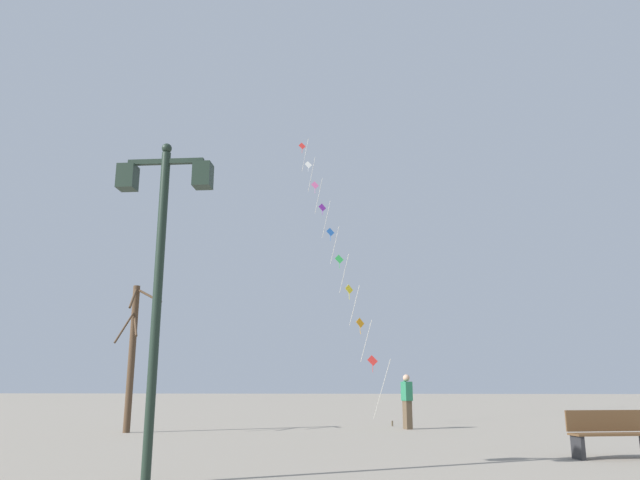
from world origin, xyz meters
name	(u,v)px	position (x,y,z in m)	size (l,w,h in m)	color
ground_plane	(340,425)	(0.00, 20.00, 0.00)	(160.00, 160.00, 0.00)	gray
twin_lantern_lamp_post	(161,240)	(-2.16, 6.46, 3.57)	(1.51, 0.28, 5.16)	#1E2D23
kite_train	(335,245)	(-0.39, 24.30, 7.58)	(4.48, 9.74, 14.63)	brown
kite_flyer	(407,400)	(2.26, 17.83, 0.90)	(0.38, 0.62, 1.71)	brown
bare_tree	(132,352)	(-6.14, 15.68, 2.35)	(1.08, 1.21, 4.40)	#4C3826
park_bench	(610,434)	(5.66, 10.18, 0.45)	(1.66, 0.76, 0.89)	brown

